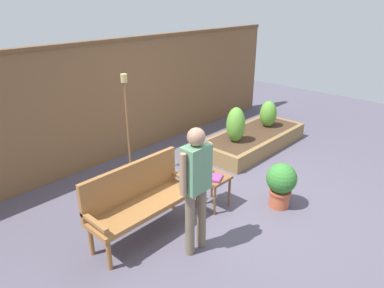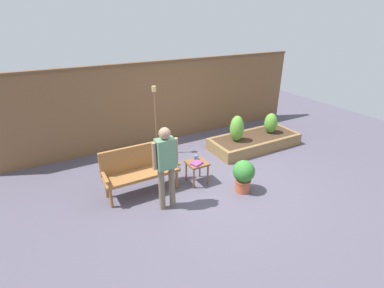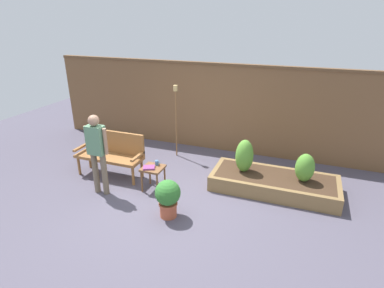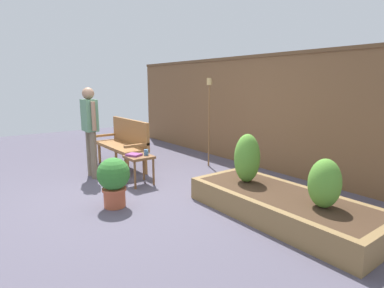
{
  "view_description": "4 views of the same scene",
  "coord_description": "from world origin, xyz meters",
  "px_view_note": "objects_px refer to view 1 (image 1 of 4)",
  "views": [
    {
      "loc": [
        -3.71,
        -2.56,
        2.82
      ],
      "look_at": [
        0.05,
        0.95,
        0.64
      ],
      "focal_mm": 32.74,
      "sensor_mm": 36.0,
      "label": 1
    },
    {
      "loc": [
        -2.82,
        -4.18,
        3.22
      ],
      "look_at": [
        -0.23,
        0.56,
        0.72
      ],
      "focal_mm": 26.31,
      "sensor_mm": 36.0,
      "label": 2
    },
    {
      "loc": [
        2.27,
        -4.57,
        3.16
      ],
      "look_at": [
        0.39,
        0.46,
        0.96
      ],
      "focal_mm": 29.26,
      "sensor_mm": 36.0,
      "label": 3
    },
    {
      "loc": [
        4.12,
        -2.09,
        1.63
      ],
      "look_at": [
        0.32,
        0.78,
        0.7
      ],
      "focal_mm": 29.35,
      "sensor_mm": 36.0,
      "label": 4
    }
  ],
  "objects_px": {
    "cup_on_table": "(209,170)",
    "shrub_far_corner": "(268,114)",
    "shrub_near_bench": "(236,125)",
    "person_by_bench": "(196,181)",
    "book_on_table": "(215,178)",
    "potted_boxwood": "(281,183)",
    "side_table": "(213,181)",
    "garden_bench": "(138,196)",
    "tiki_torch": "(126,108)"
  },
  "relations": [
    {
      "from": "shrub_far_corner",
      "to": "tiki_torch",
      "type": "relative_size",
      "value": 0.32
    },
    {
      "from": "book_on_table",
      "to": "shrub_far_corner",
      "type": "height_order",
      "value": "shrub_far_corner"
    },
    {
      "from": "book_on_table",
      "to": "potted_boxwood",
      "type": "xyz_separation_m",
      "value": [
        0.69,
        -0.65,
        -0.11
      ]
    },
    {
      "from": "cup_on_table",
      "to": "person_by_bench",
      "type": "height_order",
      "value": "person_by_bench"
    },
    {
      "from": "shrub_near_bench",
      "to": "person_by_bench",
      "type": "relative_size",
      "value": 0.43
    },
    {
      "from": "garden_bench",
      "to": "shrub_far_corner",
      "type": "xyz_separation_m",
      "value": [
        3.84,
        0.52,
        0.03
      ]
    },
    {
      "from": "garden_bench",
      "to": "book_on_table",
      "type": "height_order",
      "value": "garden_bench"
    },
    {
      "from": "shrub_far_corner",
      "to": "tiki_torch",
      "type": "distance_m",
      "value": 3.12
    },
    {
      "from": "cup_on_table",
      "to": "potted_boxwood",
      "type": "xyz_separation_m",
      "value": [
        0.61,
        -0.83,
        -0.14
      ]
    },
    {
      "from": "side_table",
      "to": "potted_boxwood",
      "type": "relative_size",
      "value": 0.72
    },
    {
      "from": "cup_on_table",
      "to": "book_on_table",
      "type": "xyz_separation_m",
      "value": [
        -0.08,
        -0.18,
        -0.03
      ]
    },
    {
      "from": "potted_boxwood",
      "to": "tiki_torch",
      "type": "bearing_deg",
      "value": 109.88
    },
    {
      "from": "garden_bench",
      "to": "potted_boxwood",
      "type": "bearing_deg",
      "value": -29.52
    },
    {
      "from": "shrub_far_corner",
      "to": "tiki_torch",
      "type": "bearing_deg",
      "value": 163.94
    },
    {
      "from": "side_table",
      "to": "shrub_far_corner",
      "type": "xyz_separation_m",
      "value": [
        2.73,
        0.8,
        0.17
      ]
    },
    {
      "from": "book_on_table",
      "to": "tiki_torch",
      "type": "height_order",
      "value": "tiki_torch"
    },
    {
      "from": "person_by_bench",
      "to": "potted_boxwood",
      "type": "bearing_deg",
      "value": -9.39
    },
    {
      "from": "side_table",
      "to": "book_on_table",
      "type": "distance_m",
      "value": 0.13
    },
    {
      "from": "garden_bench",
      "to": "cup_on_table",
      "type": "distance_m",
      "value": 1.17
    },
    {
      "from": "book_on_table",
      "to": "person_by_bench",
      "type": "height_order",
      "value": "person_by_bench"
    },
    {
      "from": "garden_bench",
      "to": "tiki_torch",
      "type": "xyz_separation_m",
      "value": [
        0.91,
        1.36,
        0.64
      ]
    },
    {
      "from": "tiki_torch",
      "to": "shrub_far_corner",
      "type": "bearing_deg",
      "value": -16.06
    },
    {
      "from": "shrub_far_corner",
      "to": "person_by_bench",
      "type": "distance_m",
      "value": 3.83
    },
    {
      "from": "garden_bench",
      "to": "shrub_near_bench",
      "type": "bearing_deg",
      "value": 10.81
    },
    {
      "from": "potted_boxwood",
      "to": "tiki_torch",
      "type": "distance_m",
      "value": 2.63
    },
    {
      "from": "tiki_torch",
      "to": "person_by_bench",
      "type": "height_order",
      "value": "tiki_torch"
    },
    {
      "from": "garden_bench",
      "to": "side_table",
      "type": "relative_size",
      "value": 3.0
    },
    {
      "from": "shrub_near_bench",
      "to": "potted_boxwood",
      "type": "bearing_deg",
      "value": -122.26
    },
    {
      "from": "cup_on_table",
      "to": "shrub_far_corner",
      "type": "height_order",
      "value": "shrub_far_corner"
    },
    {
      "from": "potted_boxwood",
      "to": "person_by_bench",
      "type": "bearing_deg",
      "value": 170.61
    },
    {
      "from": "person_by_bench",
      "to": "book_on_table",
      "type": "bearing_deg",
      "value": 25.45
    },
    {
      "from": "shrub_far_corner",
      "to": "tiki_torch",
      "type": "xyz_separation_m",
      "value": [
        -2.94,
        0.85,
        0.61
      ]
    },
    {
      "from": "garden_bench",
      "to": "book_on_table",
      "type": "distance_m",
      "value": 1.13
    },
    {
      "from": "tiki_torch",
      "to": "person_by_bench",
      "type": "relative_size",
      "value": 1.11
    },
    {
      "from": "side_table",
      "to": "shrub_near_bench",
      "type": "xyz_separation_m",
      "value": [
        1.6,
        0.8,
        0.23
      ]
    },
    {
      "from": "side_table",
      "to": "person_by_bench",
      "type": "xyz_separation_m",
      "value": [
        -0.88,
        -0.46,
        0.54
      ]
    },
    {
      "from": "shrub_far_corner",
      "to": "book_on_table",
      "type": "bearing_deg",
      "value": -162.61
    },
    {
      "from": "shrub_near_bench",
      "to": "garden_bench",
      "type": "bearing_deg",
      "value": -169.19
    },
    {
      "from": "side_table",
      "to": "person_by_bench",
      "type": "distance_m",
      "value": 1.13
    },
    {
      "from": "tiki_torch",
      "to": "garden_bench",
      "type": "bearing_deg",
      "value": -123.57
    },
    {
      "from": "potted_boxwood",
      "to": "shrub_far_corner",
      "type": "relative_size",
      "value": 1.23
    },
    {
      "from": "cup_on_table",
      "to": "shrub_far_corner",
      "type": "bearing_deg",
      "value": 14.34
    },
    {
      "from": "side_table",
      "to": "book_on_table",
      "type": "bearing_deg",
      "value": -125.31
    },
    {
      "from": "garden_bench",
      "to": "side_table",
      "type": "distance_m",
      "value": 1.16
    },
    {
      "from": "shrub_near_bench",
      "to": "shrub_far_corner",
      "type": "height_order",
      "value": "shrub_near_bench"
    },
    {
      "from": "potted_boxwood",
      "to": "person_by_bench",
      "type": "height_order",
      "value": "person_by_bench"
    },
    {
      "from": "book_on_table",
      "to": "side_table",
      "type": "bearing_deg",
      "value": 30.28
    },
    {
      "from": "potted_boxwood",
      "to": "person_by_bench",
      "type": "distance_m",
      "value": 1.63
    },
    {
      "from": "garden_bench",
      "to": "book_on_table",
      "type": "xyz_separation_m",
      "value": [
        1.07,
        -0.35,
        -0.05
      ]
    },
    {
      "from": "garden_bench",
      "to": "shrub_far_corner",
      "type": "height_order",
      "value": "garden_bench"
    }
  ]
}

